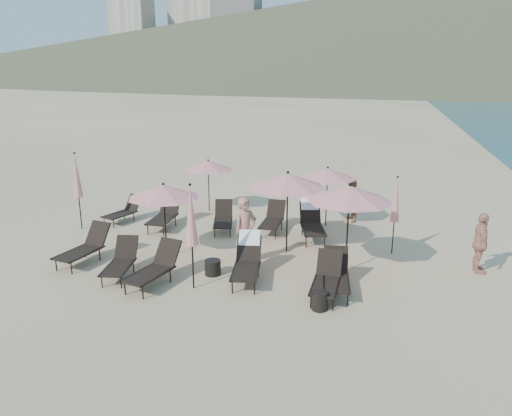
% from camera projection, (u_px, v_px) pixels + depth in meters
% --- Properties ---
extents(ground, '(800.00, 800.00, 0.00)m').
position_uv_depth(ground, '(248.00, 289.00, 12.57)').
color(ground, '#D6BA8C').
rests_on(ground, ground).
extents(hotel_skyline, '(109.00, 82.00, 55.00)m').
position_uv_depth(hotel_skyline, '(209.00, 30.00, 280.50)').
color(hotel_skyline, beige).
rests_on(hotel_skyline, ground).
extents(lounger_0, '(0.99, 1.85, 1.01)m').
position_uv_depth(lounger_0, '(85.00, 247.00, 14.14)').
color(lounger_0, black).
rests_on(lounger_0, ground).
extents(lounger_1, '(0.86, 1.68, 0.92)m').
position_uv_depth(lounger_1, '(121.00, 261.00, 13.22)').
color(lounger_1, black).
rests_on(lounger_1, ground).
extents(lounger_2, '(1.06, 1.87, 1.01)m').
position_uv_depth(lounger_2, '(155.00, 267.00, 12.70)').
color(lounger_2, black).
rests_on(lounger_2, ground).
extents(lounger_3, '(0.92, 1.88, 1.13)m').
position_uv_depth(lounger_3, '(247.00, 260.00, 13.02)').
color(lounger_3, black).
rests_on(lounger_3, ground).
extents(lounger_4, '(0.81, 1.71, 0.95)m').
position_uv_depth(lounger_4, '(336.00, 274.00, 12.33)').
color(lounger_4, black).
rests_on(lounger_4, ground).
extents(lounger_5, '(0.66, 1.66, 0.95)m').
position_uv_depth(lounger_5, '(327.00, 278.00, 12.11)').
color(lounger_5, black).
rests_on(lounger_5, ground).
extents(lounger_6, '(1.04, 1.62, 0.87)m').
position_uv_depth(lounger_6, '(124.00, 211.00, 17.85)').
color(lounger_6, black).
rests_on(lounger_6, ground).
extents(lounger_7, '(0.74, 1.86, 1.14)m').
position_uv_depth(lounger_7, '(166.00, 212.00, 17.25)').
color(lounger_7, black).
rests_on(lounger_7, ground).
extents(lounger_8, '(1.00, 1.70, 0.92)m').
position_uv_depth(lounger_8, '(223.00, 218.00, 16.91)').
color(lounger_8, black).
rests_on(lounger_8, ground).
extents(lounger_9, '(0.64, 1.64, 0.94)m').
position_uv_depth(lounger_9, '(273.00, 219.00, 16.79)').
color(lounger_9, black).
rests_on(lounger_9, ground).
extents(lounger_10, '(1.13, 1.97, 1.16)m').
position_uv_depth(lounger_10, '(312.00, 221.00, 16.21)').
color(lounger_10, black).
rests_on(lounger_10, ground).
extents(umbrella_open_0, '(2.07, 2.07, 2.22)m').
position_uv_depth(umbrella_open_0, '(164.00, 191.00, 14.19)').
color(umbrella_open_0, black).
rests_on(umbrella_open_0, ground).
extents(umbrella_open_1, '(2.30, 2.30, 2.48)m').
position_uv_depth(umbrella_open_1, '(288.00, 180.00, 14.53)').
color(umbrella_open_1, black).
rests_on(umbrella_open_1, ground).
extents(umbrella_open_2, '(2.30, 2.30, 2.47)m').
position_uv_depth(umbrella_open_2, '(349.00, 193.00, 13.08)').
color(umbrella_open_2, black).
rests_on(umbrella_open_2, ground).
extents(umbrella_open_3, '(1.88, 1.88, 2.02)m').
position_uv_depth(umbrella_open_3, '(208.00, 165.00, 18.79)').
color(umbrella_open_3, black).
rests_on(umbrella_open_3, ground).
extents(umbrella_open_4, '(1.97, 1.97, 2.12)m').
position_uv_depth(umbrella_open_4, '(328.00, 173.00, 16.99)').
color(umbrella_open_4, black).
rests_on(umbrella_open_4, ground).
extents(umbrella_closed_0, '(0.32, 0.32, 2.73)m').
position_uv_depth(umbrella_closed_0, '(191.00, 216.00, 12.09)').
color(umbrella_closed_0, black).
rests_on(umbrella_closed_0, ground).
extents(umbrella_closed_1, '(0.28, 0.28, 2.37)m').
position_uv_depth(umbrella_closed_1, '(396.00, 200.00, 14.47)').
color(umbrella_closed_1, black).
rests_on(umbrella_closed_1, ground).
extents(umbrella_closed_2, '(0.31, 0.31, 2.67)m').
position_uv_depth(umbrella_closed_2, '(77.00, 176.00, 16.67)').
color(umbrella_closed_2, black).
rests_on(umbrella_closed_2, ground).
extents(side_table_0, '(0.43, 0.43, 0.41)m').
position_uv_depth(side_table_0, '(213.00, 267.00, 13.37)').
color(side_table_0, black).
rests_on(side_table_0, ground).
extents(side_table_1, '(0.38, 0.38, 0.44)m').
position_uv_depth(side_table_1, '(320.00, 301.00, 11.45)').
color(side_table_1, black).
rests_on(side_table_1, ground).
extents(beachgoer_a, '(0.81, 0.83, 1.92)m').
position_uv_depth(beachgoer_a, '(245.00, 231.00, 13.94)').
color(beachgoer_a, tan).
rests_on(beachgoer_a, ground).
extents(beachgoer_b, '(0.83, 0.92, 1.56)m').
position_uv_depth(beachgoer_b, '(351.00, 201.00, 17.78)').
color(beachgoer_b, '#9D6F51').
rests_on(beachgoer_b, ground).
extents(beachgoer_c, '(0.48, 1.01, 1.68)m').
position_uv_depth(beachgoer_c, '(480.00, 243.00, 13.34)').
color(beachgoer_c, tan).
rests_on(beachgoer_c, ground).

